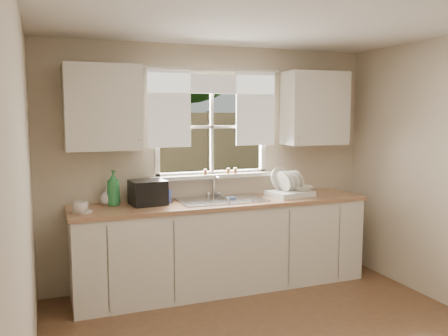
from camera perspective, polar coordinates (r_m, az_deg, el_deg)
name	(u,v)px	position (r m, az deg, el deg)	size (l,w,h in m)	color
room_walls	(316,198)	(3.23, 10.96, -3.56)	(3.62, 4.02, 2.50)	beige
ceiling	(315,5)	(3.31, 10.84, 18.72)	(3.60, 4.00, 0.02)	silver
window	(212,142)	(5.06, -1.42, 3.09)	(1.38, 0.16, 1.06)	white
curtains	(214,100)	(5.00, -1.24, 8.18)	(1.50, 0.03, 0.81)	white
base_cabinets	(223,246)	(4.94, -0.13, -9.39)	(3.00, 0.62, 0.87)	white
countertop	(223,203)	(4.84, -0.13, -4.20)	(3.04, 0.65, 0.04)	#AB7A55
upper_cabinet_left	(103,108)	(4.61, -14.37, 7.06)	(0.70, 0.33, 0.80)	white
upper_cabinet_right	(315,108)	(5.39, 10.90, 7.07)	(0.70, 0.33, 0.80)	white
wall_outlet	(286,176)	(5.44, 7.42, -1.01)	(0.08, 0.01, 0.12)	beige
sill_jars	(223,171)	(5.06, -0.11, -0.38)	(0.38, 0.04, 0.06)	brown
backyard	(143,41)	(11.52, -9.69, 14.88)	(20.00, 10.00, 6.13)	#335421
sink	(222,207)	(4.87, -0.26, -4.74)	(0.88, 0.52, 0.40)	#B7B7BC
dish_rack	(289,190)	(5.14, 7.88, -2.58)	(0.50, 0.41, 0.31)	white
bowl	(302,188)	(5.15, 9.38, -2.42)	(0.21, 0.21, 0.05)	white
soap_bottle_a	(113,188)	(4.69, -13.18, -2.35)	(0.13, 0.13, 0.34)	#2D8A45
soap_bottle_b	(165,193)	(4.77, -7.06, -3.01)	(0.08, 0.09, 0.19)	blue
soap_bottle_c	(107,196)	(4.73, -13.88, -3.28)	(0.14, 0.14, 0.18)	beige
saucer	(82,212)	(4.47, -16.68, -5.04)	(0.18, 0.18, 0.01)	white
cup	(81,208)	(4.41, -16.88, -4.58)	(0.13, 0.13, 0.11)	silver
black_appliance	(148,193)	(4.67, -9.15, -2.93)	(0.33, 0.28, 0.24)	black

